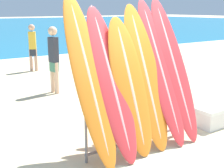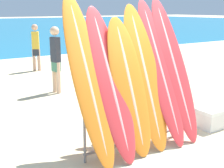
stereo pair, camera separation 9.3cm
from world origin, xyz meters
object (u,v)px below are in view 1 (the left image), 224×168
surfboard_slot_2 (130,85)px  cooler_box (212,117)px  surfboard_slot_5 (174,68)px  surfboard_slot_1 (111,82)px  person_far_left (33,46)px  person_near_water (54,57)px  surfboard_rack (140,119)px  surfboard_slot_4 (161,70)px  surfboard_slot_0 (89,78)px  surfboard_slot_3 (146,76)px

surfboard_slot_2 → cooler_box: size_ratio=3.50×
surfboard_slot_5 → surfboard_slot_1: bearing=-178.7°
surfboard_slot_5 → person_far_left: size_ratio=1.44×
surfboard_slot_5 → cooler_box: 1.33m
surfboard_slot_5 → person_near_water: (-0.59, 3.70, -0.24)m
surfboard_rack → surfboard_slot_4: surfboard_slot_4 is taller
surfboard_slot_1 → surfboard_slot_5: (1.32, 0.03, 0.07)m
surfboard_slot_2 → surfboard_slot_4: surfboard_slot_4 is taller
surfboard_slot_2 → surfboard_slot_4: 0.72m
surfboard_rack → person_near_water: 3.87m
surfboard_rack → surfboard_slot_0: 1.14m
surfboard_slot_4 → surfboard_slot_2: bearing=-173.0°
surfboard_rack → surfboard_slot_1: size_ratio=0.91×
surfboard_slot_3 → person_far_left: surfboard_slot_3 is taller
surfboard_slot_3 → surfboard_slot_5: surfboard_slot_5 is taller
surfboard_slot_4 → person_near_water: 3.72m
surfboard_slot_0 → cooler_box: surfboard_slot_0 is taller
surfboard_rack → surfboard_slot_5: surfboard_slot_5 is taller
surfboard_slot_3 → surfboard_slot_4: 0.36m
surfboard_rack → person_far_left: size_ratio=1.23×
surfboard_slot_2 → surfboard_slot_3: bearing=8.2°
person_near_water → person_far_left: size_ratio=1.05×
surfboard_slot_3 → person_near_water: size_ratio=1.30×
surfboard_slot_3 → person_far_left: bearing=84.3°
surfboard_slot_2 → surfboard_slot_5: size_ratio=0.87×
surfboard_slot_4 → person_far_left: surfboard_slot_4 is taller
person_near_water → surfboard_slot_5: bearing=-1.5°
surfboard_slot_3 → surfboard_rack: bearing=-151.5°
surfboard_rack → surfboard_slot_0: size_ratio=0.84×
surfboard_slot_0 → surfboard_slot_3: bearing=-3.4°
surfboard_slot_1 → surfboard_slot_4: surfboard_slot_4 is taller
surfboard_rack → person_far_left: (0.86, 7.02, 0.43)m
surfboard_slot_2 → person_near_water: size_ratio=1.19×
surfboard_slot_0 → cooler_box: bearing=-5.9°
person_near_water → cooler_box: size_ratio=2.93×
surfboard_slot_2 → surfboard_slot_5: (1.02, 0.09, 0.15)m
surfboard_rack → surfboard_slot_1: bearing=168.5°
surfboard_slot_5 → surfboard_slot_2: bearing=-175.1°
surfboard_slot_0 → surfboard_slot_5: size_ratio=1.02×
surfboard_slot_2 → surfboard_slot_5: bearing=4.9°
surfboard_rack → person_near_water: person_near_water is taller
surfboard_slot_0 → person_near_water: size_ratio=1.40×
surfboard_slot_1 → cooler_box: (2.16, -0.21, -0.93)m
surfboard_slot_1 → person_near_water: size_ratio=1.29×
surfboard_slot_2 → surfboard_slot_4: (0.71, 0.09, 0.14)m
surfboard_slot_4 → surfboard_rack: bearing=-166.3°
surfboard_slot_4 → person_near_water: (-0.28, 3.70, -0.23)m
surfboard_slot_1 → person_far_left: bearing=78.9°
surfboard_slot_5 → surfboard_slot_3: bearing=-176.8°
surfboard_slot_3 → surfboard_slot_5: bearing=3.2°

